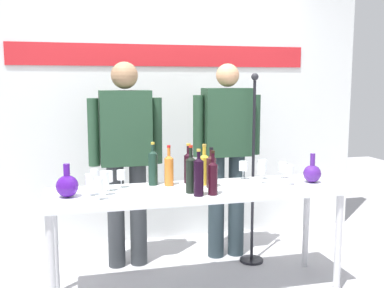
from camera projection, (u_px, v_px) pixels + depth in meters
The scene contains 26 objects.
back_wall at pixel (163, 85), 4.32m from camera, with size 4.00×0.11×3.00m.
display_table at pixel (197, 199), 3.21m from camera, with size 2.11×0.58×0.77m.
decanter_blue_left at pixel (67, 185), 2.96m from camera, with size 0.15×0.15×0.22m.
decanter_blue_right at pixel (312, 173), 3.40m from camera, with size 0.13×0.13×0.22m.
presenter_left at pixel (126, 151), 3.68m from camera, with size 0.60×0.22×1.69m.
presenter_right at pixel (227, 148), 3.89m from camera, with size 0.60×0.22×1.68m.
wine_bottle_0 at pixel (169, 169), 3.29m from camera, with size 0.07×0.07×0.30m.
wine_bottle_1 at pixel (191, 173), 3.07m from camera, with size 0.07×0.07×0.33m.
wine_bottle_2 at pixel (199, 176), 2.99m from camera, with size 0.07×0.07×0.32m.
wine_bottle_3 at pixel (211, 170), 3.23m from camera, with size 0.07×0.07×0.29m.
wine_bottle_4 at pixel (204, 168), 3.32m from camera, with size 0.07×0.07×0.30m.
wine_bottle_5 at pixel (213, 177), 3.02m from camera, with size 0.06×0.06×0.30m.
wine_bottle_6 at pixel (153, 166), 3.31m from camera, with size 0.07×0.07×0.32m.
wine_bottle_7 at pixel (189, 166), 3.38m from camera, with size 0.07×0.07×0.30m.
wine_glass_left_0 at pixel (121, 175), 3.22m from camera, with size 0.06×0.06×0.13m.
wine_glass_left_1 at pixel (108, 177), 3.12m from camera, with size 0.06×0.06×0.14m.
wine_glass_left_2 at pixel (99, 185), 2.88m from camera, with size 0.06×0.06×0.15m.
wine_glass_left_3 at pixel (90, 180), 2.99m from camera, with size 0.07×0.07×0.15m.
wine_glass_left_4 at pixel (105, 178), 2.99m from camera, with size 0.06×0.06×0.17m.
wine_glass_left_5 at pixel (95, 175), 3.16m from camera, with size 0.06×0.06×0.15m.
wine_glass_right_0 at pixel (289, 171), 3.30m from camera, with size 0.06×0.06×0.15m.
wine_glass_right_1 at pixel (243, 166), 3.50m from camera, with size 0.07×0.07×0.14m.
wine_glass_right_2 at pixel (262, 166), 3.50m from camera, with size 0.07×0.07×0.15m.
wine_glass_right_3 at pixel (283, 167), 3.53m from camera, with size 0.07×0.07×0.13m.
wine_glass_right_4 at pixel (261, 170), 3.35m from camera, with size 0.06×0.06×0.15m.
microphone_stand at pixel (253, 200), 3.80m from camera, with size 0.20×0.20×1.60m.
Camera 1 is at (-0.81, -3.02, 1.53)m, focal length 42.28 mm.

